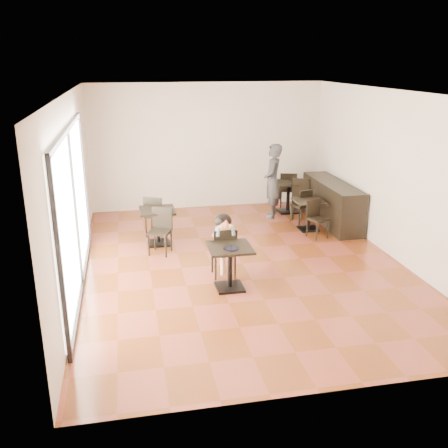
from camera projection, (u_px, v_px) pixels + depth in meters
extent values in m
cube|color=brown|center=(242.00, 263.00, 9.60)|extent=(6.00, 8.00, 0.01)
cube|color=white|center=(244.00, 92.00, 8.59)|extent=(6.00, 8.00, 0.01)
cube|color=silver|center=(207.00, 146.00, 12.82)|extent=(6.00, 0.01, 3.20)
cube|color=silver|center=(328.00, 268.00, 5.37)|extent=(6.00, 0.01, 3.20)
cube|color=silver|center=(73.00, 190.00, 8.54)|extent=(0.01, 8.00, 3.20)
cube|color=silver|center=(394.00, 175.00, 9.65)|extent=(0.01, 8.00, 3.20)
cube|color=white|center=(73.00, 210.00, 8.14)|extent=(0.04, 4.50, 2.60)
cylinder|color=black|center=(231.00, 248.00, 8.22)|extent=(0.26, 0.26, 0.02)
imported|color=#3C3C41|center=(273.00, 181.00, 12.17)|extent=(0.62, 0.76, 1.81)
cube|color=black|center=(332.00, 203.00, 11.79)|extent=(0.60, 2.40, 1.00)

